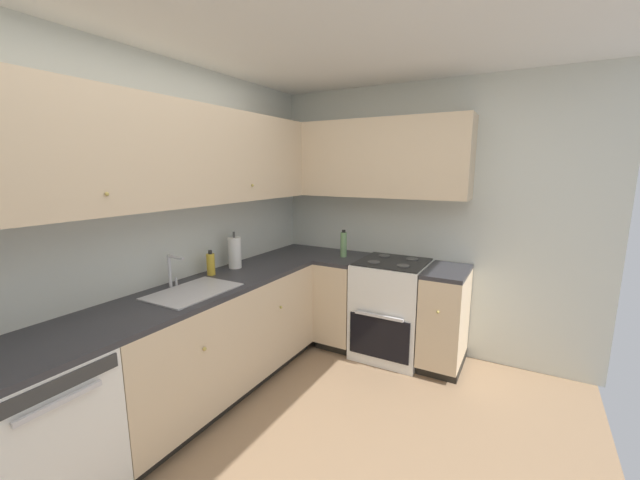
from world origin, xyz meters
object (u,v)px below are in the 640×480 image
(oven_range, at_px, (391,308))
(paper_towel_roll, at_px, (235,253))
(dishwasher, at_px, (33,440))
(soap_bottle, at_px, (211,264))
(oil_bottle, at_px, (344,244))

(oven_range, height_order, paper_towel_roll, paper_towel_roll)
(dishwasher, relative_size, soap_bottle, 4.25)
(soap_bottle, bearing_deg, paper_towel_roll, -4.33)
(dishwasher, height_order, paper_towel_roll, paper_towel_roll)
(soap_bottle, relative_size, oil_bottle, 0.77)
(dishwasher, xyz_separation_m, paper_towel_roll, (1.67, 0.16, 0.60))
(soap_bottle, bearing_deg, oil_bottle, -30.82)
(dishwasher, bearing_deg, paper_towel_roll, 5.48)
(paper_towel_roll, height_order, oil_bottle, paper_towel_roll)
(soap_bottle, bearing_deg, oven_range, -45.85)
(oven_range, xyz_separation_m, soap_bottle, (-1.12, 1.16, 0.53))
(oven_range, bearing_deg, oil_bottle, 92.19)
(soap_bottle, height_order, oil_bottle, oil_bottle)
(oven_range, xyz_separation_m, oil_bottle, (-0.02, 0.50, 0.56))
(paper_towel_roll, distance_m, oil_bottle, 1.05)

